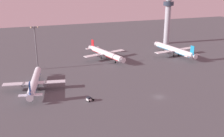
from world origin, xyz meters
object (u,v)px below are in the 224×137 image
object	(u,v)px
airplane_far_stand	(174,50)
airplane_near_gate	(105,53)
airplane_terminal_side	(34,82)
apron_light_central	(36,45)
pushback_tug	(89,99)
control_tower	(168,16)

from	to	relation	value
airplane_far_stand	airplane_near_gate	size ratio (longest dim) A/B	1.06
airplane_terminal_side	airplane_far_stand	distance (m)	98.40
airplane_far_stand	apron_light_central	distance (m)	90.76
airplane_far_stand	apron_light_central	size ratio (longest dim) A/B	1.60
airplane_terminal_side	airplane_far_stand	size ratio (longest dim) A/B	0.92
airplane_far_stand	pushback_tug	distance (m)	88.61
apron_light_central	airplane_terminal_side	bearing A→B (deg)	-96.80
airplane_terminal_side	pushback_tug	distance (m)	29.69
airplane_terminal_side	apron_light_central	world-z (taller)	apron_light_central
airplane_near_gate	apron_light_central	distance (m)	45.27
pushback_tug	apron_light_central	bearing A→B (deg)	1.16
airplane_far_stand	control_tower	bearing A→B (deg)	59.63
airplane_near_gate	apron_light_central	bearing A→B (deg)	-6.05
control_tower	apron_light_central	world-z (taller)	control_tower
airplane_terminal_side	apron_light_central	xyz separation A→B (m)	(3.54, 29.74, 10.79)
airplane_terminal_side	airplane_near_gate	world-z (taller)	airplane_near_gate
airplane_far_stand	apron_light_central	bearing A→B (deg)	170.96
pushback_tug	airplane_near_gate	bearing A→B (deg)	-41.83
airplane_terminal_side	airplane_near_gate	bearing A→B (deg)	48.26
airplane_near_gate	apron_light_central	size ratio (longest dim) A/B	1.51
control_tower	airplane_far_stand	distance (m)	40.49
airplane_near_gate	control_tower	bearing A→B (deg)	-172.81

